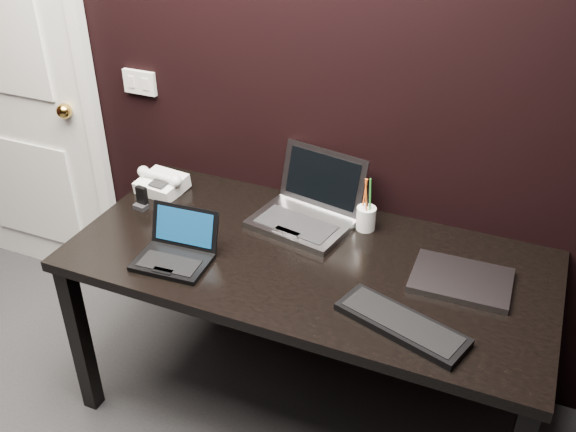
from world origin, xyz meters
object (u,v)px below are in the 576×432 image
at_px(door, 7,77).
at_px(netbook, 176,252).
at_px(desk, 308,274).
at_px(pen_cup, 366,217).
at_px(silver_laptop, 307,211).
at_px(desk_phone, 161,183).
at_px(mobile_phone, 142,200).
at_px(closed_laptop, 461,280).
at_px(ext_keyboard, 402,324).

relative_size(door, netbook, 7.97).
xyz_separation_m(desk, pen_cup, (0.13, 0.26, 0.13)).
relative_size(silver_laptop, desk_phone, 1.86).
xyz_separation_m(desk_phone, mobile_phone, (-0.00, -0.14, -0.01)).
bearing_deg(netbook, silver_laptop, 51.73).
relative_size(desk_phone, mobile_phone, 2.42).
xyz_separation_m(closed_laptop, mobile_phone, (-1.26, -0.01, 0.02)).
xyz_separation_m(netbook, pen_cup, (0.55, 0.45, 0.02)).
bearing_deg(silver_laptop, desk_phone, -178.08).
relative_size(mobile_phone, pen_cup, 0.43).
xyz_separation_m(mobile_phone, pen_cup, (0.86, 0.20, 0.02)).
relative_size(door, ext_keyboard, 4.92).
bearing_deg(door, mobile_phone, -19.43).
bearing_deg(desk_phone, closed_laptop, -5.97).
distance_m(silver_laptop, closed_laptop, 0.64).
distance_m(door, desk, 1.73).
xyz_separation_m(door, netbook, (1.23, -0.57, -0.27)).
height_order(desk, desk_phone, desk_phone).
distance_m(desk, pen_cup, 0.31).
bearing_deg(door, silver_laptop, -5.85).
relative_size(desk, netbook, 6.33).
xyz_separation_m(silver_laptop, desk_phone, (-0.64, -0.02, -0.01)).
bearing_deg(door, pen_cup, -3.83).
height_order(door, closed_laptop, door).
height_order(closed_laptop, desk_phone, desk_phone).
relative_size(desk, desk_phone, 7.69).
xyz_separation_m(silver_laptop, pen_cup, (0.22, 0.04, 0.00)).
distance_m(door, ext_keyboard, 2.15).
relative_size(ext_keyboard, closed_laptop, 1.31).
xyz_separation_m(door, silver_laptop, (1.56, -0.16, -0.26)).
distance_m(ext_keyboard, closed_laptop, 0.32).
bearing_deg(closed_laptop, desk, -173.12).
xyz_separation_m(door, pen_cup, (1.78, -0.12, -0.25)).
distance_m(silver_laptop, pen_cup, 0.23).
distance_m(desk, ext_keyboard, 0.47).
distance_m(netbook, pen_cup, 0.71).
relative_size(netbook, desk_phone, 1.22).
distance_m(netbook, closed_laptop, 0.98).
bearing_deg(mobile_phone, desk_phone, 89.81).
height_order(silver_laptop, closed_laptop, silver_laptop).
relative_size(closed_laptop, pen_cup, 1.55).
bearing_deg(desk, silver_laptop, 113.36).
distance_m(netbook, silver_laptop, 0.53).
xyz_separation_m(silver_laptop, closed_laptop, (0.62, -0.15, -0.04)).
relative_size(netbook, ext_keyboard, 0.62).
height_order(desk, netbook, netbook).
bearing_deg(silver_laptop, desk, -66.64).
bearing_deg(desk, mobile_phone, 175.99).
xyz_separation_m(door, mobile_phone, (0.92, -0.32, -0.27)).
distance_m(closed_laptop, mobile_phone, 1.26).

